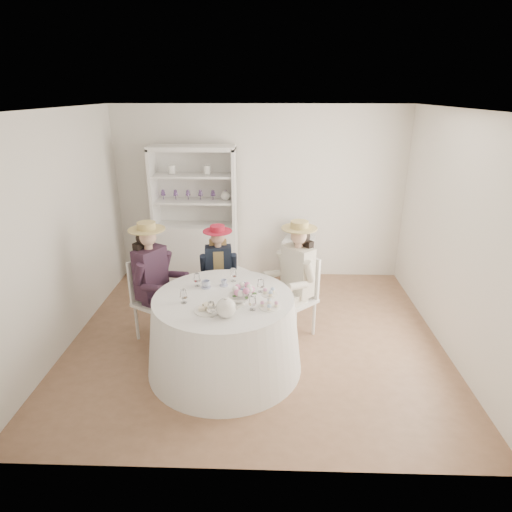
{
  "coord_description": "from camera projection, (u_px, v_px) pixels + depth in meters",
  "views": [
    {
      "loc": [
        0.15,
        -4.61,
        2.88
      ],
      "look_at": [
        0.0,
        0.1,
        1.05
      ],
      "focal_mm": 30.0,
      "sensor_mm": 36.0,
      "label": 1
    }
  ],
  "objects": [
    {
      "name": "teacup_c",
      "position": [
        242.0,
        287.0,
        4.64
      ],
      "size": [
        0.1,
        0.1,
        0.07
      ],
      "primitive_type": "imported",
      "rotation": [
        0.0,
        0.0,
        0.23
      ],
      "color": "white",
      "rests_on": "tea_table"
    },
    {
      "name": "stemware_set",
      "position": [
        223.0,
        291.0,
        4.45
      ],
      "size": [
        0.86,
        0.9,
        0.15
      ],
      "color": "white",
      "rests_on": "tea_table"
    },
    {
      "name": "ground",
      "position": [
        256.0,
        337.0,
        5.34
      ],
      "size": [
        4.5,
        4.5,
        0.0
      ],
      "primitive_type": "plane",
      "color": "brown",
      "rests_on": "ground"
    },
    {
      "name": "ceiling",
      "position": [
        256.0,
        109.0,
        4.36
      ],
      "size": [
        4.5,
        4.5,
        0.0
      ],
      "primitive_type": "plane",
      "rotation": [
        3.14,
        0.0,
        0.0
      ],
      "color": "white",
      "rests_on": "wall_back"
    },
    {
      "name": "wall_right",
      "position": [
        456.0,
        237.0,
        4.78
      ],
      "size": [
        0.0,
        4.5,
        4.5
      ],
      "primitive_type": "plane",
      "rotation": [
        1.57,
        0.0,
        -1.57
      ],
      "color": "white",
      "rests_on": "ground"
    },
    {
      "name": "wall_left",
      "position": [
        61.0,
        233.0,
        4.92
      ],
      "size": [
        0.0,
        4.5,
        4.5
      ],
      "primitive_type": "plane",
      "rotation": [
        1.57,
        0.0,
        1.57
      ],
      "color": "white",
      "rests_on": "ground"
    },
    {
      "name": "guest_right",
      "position": [
        296.0,
        273.0,
        5.12
      ],
      "size": [
        0.63,
        0.62,
        1.48
      ],
      "rotation": [
        0.0,
        0.0,
        -0.83
      ],
      "color": "silver",
      "rests_on": "ground"
    },
    {
      "name": "sandwich_plate",
      "position": [
        208.0,
        309.0,
        4.2
      ],
      "size": [
        0.28,
        0.28,
        0.06
      ],
      "rotation": [
        0.0,
        0.0,
        -0.17
      ],
      "color": "white",
      "rests_on": "tea_table"
    },
    {
      "name": "tea_table",
      "position": [
        224.0,
        332.0,
        4.64
      ],
      "size": [
        1.69,
        1.69,
        0.85
      ],
      "rotation": [
        0.0,
        0.0,
        -0.39
      ],
      "color": "white",
      "rests_on": "ground"
    },
    {
      "name": "cupcake_stand",
      "position": [
        269.0,
        301.0,
        4.25
      ],
      "size": [
        0.21,
        0.21,
        0.2
      ],
      "rotation": [
        0.0,
        0.0,
        0.27
      ],
      "color": "white",
      "rests_on": "tea_table"
    },
    {
      "name": "side_table",
      "position": [
        298.0,
        260.0,
        6.82
      ],
      "size": [
        0.55,
        0.55,
        0.7
      ],
      "primitive_type": "cube",
      "rotation": [
        0.0,
        0.0,
        -0.26
      ],
      "color": "silver",
      "rests_on": "ground"
    },
    {
      "name": "hutch",
      "position": [
        197.0,
        235.0,
        6.7
      ],
      "size": [
        1.36,
        0.74,
        2.13
      ],
      "rotation": [
        0.0,
        0.0,
        -0.22
      ],
      "color": "silver",
      "rests_on": "ground"
    },
    {
      "name": "wall_back",
      "position": [
        260.0,
        195.0,
        6.71
      ],
      "size": [
        4.5,
        0.0,
        4.5
      ],
      "primitive_type": "plane",
      "rotation": [
        1.57,
        0.0,
        0.0
      ],
      "color": "white",
      "rests_on": "ground"
    },
    {
      "name": "guest_left",
      "position": [
        153.0,
        275.0,
        5.05
      ],
      "size": [
        0.63,
        0.58,
        1.49
      ],
      "rotation": [
        0.0,
        0.0,
        1.05
      ],
      "color": "silver",
      "rests_on": "ground"
    },
    {
      "name": "table_teapot",
      "position": [
        226.0,
        308.0,
        4.07
      ],
      "size": [
        0.28,
        0.2,
        0.21
      ],
      "rotation": [
        0.0,
        0.0,
        0.25
      ],
      "color": "white",
      "rests_on": "tea_table"
    },
    {
      "name": "flower_bowl",
      "position": [
        239.0,
        299.0,
        4.38
      ],
      "size": [
        0.25,
        0.25,
        0.06
      ],
      "primitive_type": "imported",
      "rotation": [
        0.0,
        0.0,
        0.11
      ],
      "color": "white",
      "rests_on": "tea_table"
    },
    {
      "name": "teacup_b",
      "position": [
        224.0,
        283.0,
        4.73
      ],
      "size": [
        0.07,
        0.07,
        0.06
      ],
      "primitive_type": "imported",
      "rotation": [
        0.0,
        0.0,
        0.01
      ],
      "color": "white",
      "rests_on": "tea_table"
    },
    {
      "name": "flower_arrangement",
      "position": [
        244.0,
        290.0,
        4.44
      ],
      "size": [
        0.19,
        0.18,
        0.07
      ],
      "rotation": [
        0.0,
        0.0,
        -0.31
      ],
      "color": "pink",
      "rests_on": "tea_table"
    },
    {
      "name": "teacup_a",
      "position": [
        206.0,
        285.0,
        4.68
      ],
      "size": [
        0.12,
        0.12,
        0.07
      ],
      "primitive_type": "imported",
      "rotation": [
        0.0,
        0.0,
        0.4
      ],
      "color": "white",
      "rests_on": "tea_table"
    },
    {
      "name": "wall_front",
      "position": [
        247.0,
        325.0,
        2.99
      ],
      "size": [
        4.5,
        0.0,
        4.5
      ],
      "primitive_type": "plane",
      "rotation": [
        -1.57,
        0.0,
        0.0
      ],
      "color": "white",
      "rests_on": "ground"
    },
    {
      "name": "hatbox",
      "position": [
        299.0,
        231.0,
        6.65
      ],
      "size": [
        0.32,
        0.32,
        0.26
      ],
      "primitive_type": "cylinder",
      "rotation": [
        0.0,
        0.0,
        0.22
      ],
      "color": "black",
      "rests_on": "side_table"
    },
    {
      "name": "guest_mid",
      "position": [
        219.0,
        268.0,
        5.51
      ],
      "size": [
        0.48,
        0.5,
        1.3
      ],
      "rotation": [
        0.0,
        0.0,
        0.13
      ],
      "color": "silver",
      "rests_on": "ground"
    },
    {
      "name": "spare_chair",
      "position": [
        226.0,
        269.0,
        6.05
      ],
      "size": [
        0.57,
        0.57,
        0.97
      ],
      "rotation": [
        0.0,
        0.0,
        2.4
      ],
      "color": "silver",
      "rests_on": "ground"
    }
  ]
}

